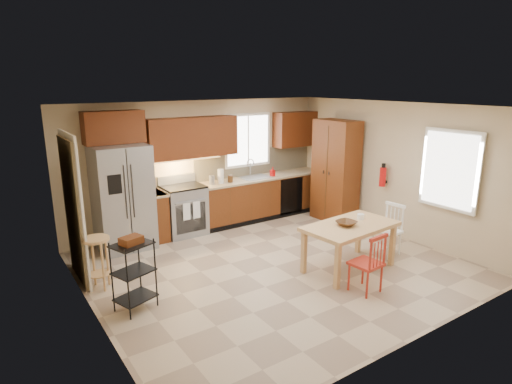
{
  "coord_description": "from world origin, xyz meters",
  "views": [
    {
      "loc": [
        -3.78,
        -5.03,
        2.87
      ],
      "look_at": [
        -0.1,
        0.4,
        1.15
      ],
      "focal_mm": 30.0,
      "sensor_mm": 36.0,
      "label": 1
    }
  ],
  "objects_px": {
    "fire_extinguisher": "(383,177)",
    "chair_red": "(366,262)",
    "utility_cart": "(134,275)",
    "table_jar": "(361,218)",
    "refrigerator": "(123,198)",
    "table_bowl": "(346,226)",
    "chair_white": "(387,230)",
    "range_stove": "(184,211)",
    "dining_table": "(349,247)",
    "soap_bottle": "(273,172)",
    "bar_stool": "(98,263)",
    "pantry": "(335,171)"
  },
  "relations": [
    {
      "from": "fire_extinguisher",
      "to": "chair_red",
      "type": "relative_size",
      "value": 0.42
    },
    {
      "from": "pantry",
      "to": "fire_extinguisher",
      "type": "bearing_deg",
      "value": -79.22
    },
    {
      "from": "refrigerator",
      "to": "table_bowl",
      "type": "bearing_deg",
      "value": -48.55
    },
    {
      "from": "fire_extinguisher",
      "to": "utility_cart",
      "type": "distance_m",
      "value": 4.94
    },
    {
      "from": "chair_red",
      "to": "utility_cart",
      "type": "bearing_deg",
      "value": 150.26
    },
    {
      "from": "table_bowl",
      "to": "chair_white",
      "type": "bearing_deg",
      "value": 2.75
    },
    {
      "from": "soap_bottle",
      "to": "table_bowl",
      "type": "relative_size",
      "value": 0.64
    },
    {
      "from": "table_bowl",
      "to": "utility_cart",
      "type": "height_order",
      "value": "utility_cart"
    },
    {
      "from": "soap_bottle",
      "to": "utility_cart",
      "type": "height_order",
      "value": "soap_bottle"
    },
    {
      "from": "fire_extinguisher",
      "to": "table_bowl",
      "type": "height_order",
      "value": "fire_extinguisher"
    },
    {
      "from": "chair_red",
      "to": "utility_cart",
      "type": "height_order",
      "value": "utility_cart"
    },
    {
      "from": "refrigerator",
      "to": "utility_cart",
      "type": "height_order",
      "value": "refrigerator"
    },
    {
      "from": "range_stove",
      "to": "fire_extinguisher",
      "type": "bearing_deg",
      "value": -32.62
    },
    {
      "from": "range_stove",
      "to": "dining_table",
      "type": "bearing_deg",
      "value": -63.45
    },
    {
      "from": "refrigerator",
      "to": "soap_bottle",
      "type": "xyz_separation_m",
      "value": [
        3.18,
        -0.02,
        0.09
      ]
    },
    {
      "from": "range_stove",
      "to": "chair_red",
      "type": "distance_m",
      "value": 3.71
    },
    {
      "from": "soap_bottle",
      "to": "bar_stool",
      "type": "distance_m",
      "value": 4.23
    },
    {
      "from": "bar_stool",
      "to": "fire_extinguisher",
      "type": "bearing_deg",
      "value": -26.47
    },
    {
      "from": "bar_stool",
      "to": "utility_cart",
      "type": "distance_m",
      "value": 0.88
    },
    {
      "from": "refrigerator",
      "to": "chair_white",
      "type": "distance_m",
      "value": 4.54
    },
    {
      "from": "soap_bottle",
      "to": "table_jar",
      "type": "relative_size",
      "value": 1.62
    },
    {
      "from": "refrigerator",
      "to": "range_stove",
      "type": "xyz_separation_m",
      "value": [
        1.15,
        0.06,
        -0.45
      ]
    },
    {
      "from": "refrigerator",
      "to": "chair_white",
      "type": "bearing_deg",
      "value": -38.16
    },
    {
      "from": "pantry",
      "to": "table_bowl",
      "type": "height_order",
      "value": "pantry"
    },
    {
      "from": "utility_cart",
      "to": "chair_white",
      "type": "bearing_deg",
      "value": -27.62
    },
    {
      "from": "refrigerator",
      "to": "utility_cart",
      "type": "bearing_deg",
      "value": -104.67
    },
    {
      "from": "refrigerator",
      "to": "soap_bottle",
      "type": "height_order",
      "value": "refrigerator"
    },
    {
      "from": "range_stove",
      "to": "soap_bottle",
      "type": "distance_m",
      "value": 2.1
    },
    {
      "from": "fire_extinguisher",
      "to": "table_jar",
      "type": "relative_size",
      "value": 3.06
    },
    {
      "from": "range_stove",
      "to": "chair_red",
      "type": "xyz_separation_m",
      "value": [
        1.1,
        -3.55,
        -0.03
      ]
    },
    {
      "from": "range_stove",
      "to": "chair_white",
      "type": "height_order",
      "value": "range_stove"
    },
    {
      "from": "utility_cart",
      "to": "refrigerator",
      "type": "bearing_deg",
      "value": 56.38
    },
    {
      "from": "refrigerator",
      "to": "fire_extinguisher",
      "type": "bearing_deg",
      "value": -24.52
    },
    {
      "from": "pantry",
      "to": "dining_table",
      "type": "height_order",
      "value": "pantry"
    },
    {
      "from": "chair_red",
      "to": "chair_white",
      "type": "height_order",
      "value": "same"
    },
    {
      "from": "refrigerator",
      "to": "chair_white",
      "type": "height_order",
      "value": "refrigerator"
    },
    {
      "from": "chair_red",
      "to": "utility_cart",
      "type": "relative_size",
      "value": 0.92
    },
    {
      "from": "fire_extinguisher",
      "to": "bar_stool",
      "type": "distance_m",
      "value": 5.22
    },
    {
      "from": "refrigerator",
      "to": "dining_table",
      "type": "xyz_separation_m",
      "value": [
        2.6,
        -2.84,
        -0.55
      ]
    },
    {
      "from": "chair_red",
      "to": "table_jar",
      "type": "bearing_deg",
      "value": 43.38
    },
    {
      "from": "dining_table",
      "to": "table_jar",
      "type": "xyz_separation_m",
      "value": [
        0.32,
        0.09,
        0.39
      ]
    },
    {
      "from": "range_stove",
      "to": "table_bowl",
      "type": "relative_size",
      "value": 3.1
    },
    {
      "from": "fire_extinguisher",
      "to": "chair_red",
      "type": "xyz_separation_m",
      "value": [
        -2.08,
        -1.51,
        -0.67
      ]
    },
    {
      "from": "chair_white",
      "to": "dining_table",
      "type": "bearing_deg",
      "value": 88.53
    },
    {
      "from": "refrigerator",
      "to": "pantry",
      "type": "distance_m",
      "value": 4.23
    },
    {
      "from": "dining_table",
      "to": "table_jar",
      "type": "bearing_deg",
      "value": 11.46
    },
    {
      "from": "pantry",
      "to": "chair_red",
      "type": "xyz_separation_m",
      "value": [
        -1.88,
        -2.56,
        -0.62
      ]
    },
    {
      "from": "pantry",
      "to": "dining_table",
      "type": "bearing_deg",
      "value": -128.69
    },
    {
      "from": "bar_stool",
      "to": "utility_cart",
      "type": "bearing_deg",
      "value": -93.65
    },
    {
      "from": "soap_bottle",
      "to": "chair_red",
      "type": "xyz_separation_m",
      "value": [
        -0.93,
        -3.46,
        -0.56
      ]
    }
  ]
}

